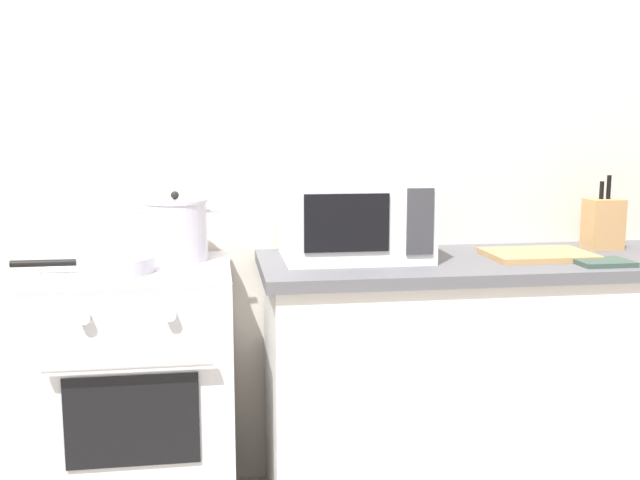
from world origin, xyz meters
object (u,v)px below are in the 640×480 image
Objects in this scene: oven_mitt at (603,262)px; microwave at (354,216)px; frying_pan at (114,264)px; knife_block at (603,223)px; cutting_board at (538,255)px; stock_pot at (176,230)px; stove at (143,402)px.

microwave is at bearing 163.53° from oven_mitt.
oven_mitt is (0.81, -0.24, -0.14)m from microwave.
microwave reaches higher than frying_pan.
microwave is 0.98m from knife_block.
knife_block is (0.32, 0.14, 0.09)m from cutting_board.
cutting_board is (0.65, -0.08, -0.14)m from microwave.
oven_mitt is (1.42, -0.29, -0.10)m from stock_pot.
knife_block is 1.55× the size of oven_mitt.
oven_mitt is at bearing -45.85° from cutting_board.
knife_block reaches higher than stove.
frying_pan is at bearing -135.08° from stock_pot.
cutting_board is 1.29× the size of knife_block.
microwave is at bearing -4.81° from stock_pot.
frying_pan reaches higher than oven_mitt.
stove is at bearing 174.11° from oven_mitt.
stock_pot is 0.28m from frying_pan.
knife_block is at bearing 4.72° from stove.
microwave is 1.79× the size of knife_block.
frying_pan is 0.82m from microwave.
frying_pan reaches higher than stove.
oven_mitt is at bearing -119.13° from knife_block.
knife_block is (1.71, 0.14, 0.56)m from stove.
knife_block is at bearing 0.36° from stock_pot.
stock_pot is at bearing 174.15° from cutting_board.
cutting_board is 2.00× the size of oven_mitt.
microwave is 2.78× the size of oven_mitt.
stove is 0.59m from stock_pot.
stove is 1.84× the size of microwave.
cutting_board is 0.22m from oven_mitt.
cutting_board is (1.39, 0.00, 0.47)m from stove.
stove is 0.96m from microwave.
stock_pot is 1.59m from knife_block.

